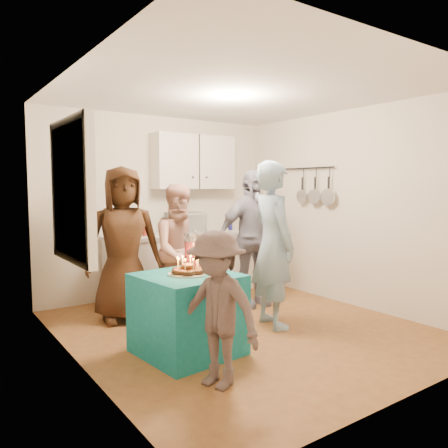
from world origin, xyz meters
TOP-DOWN VIEW (x-y plane):
  - floor at (0.00, 0.00)m, footprint 4.00×4.00m
  - ceiling at (0.00, 0.00)m, footprint 4.00×4.00m
  - back_wall at (0.00, 2.00)m, footprint 3.60×3.60m
  - left_wall at (-1.80, 0.00)m, footprint 4.00×4.00m
  - right_wall at (1.80, 0.00)m, footprint 4.00×4.00m
  - window_night at (-1.77, 0.30)m, footprint 0.04×1.00m
  - counter at (0.20, 1.70)m, footprint 2.20×0.58m
  - countertop at (0.20, 1.70)m, footprint 2.24×0.62m
  - upper_cabinet at (0.50, 1.85)m, footprint 1.30×0.30m
  - pot_rack at (1.72, 0.70)m, footprint 0.12×1.00m
  - microwave at (0.26, 1.70)m, footprint 0.59×0.45m
  - party_table at (-0.86, -0.28)m, footprint 0.93×0.93m
  - donut_cake at (-0.86, -0.29)m, footprint 0.38×0.38m
  - punch_jar at (-0.65, -0.07)m, footprint 0.22×0.22m
  - man_birthday at (0.34, -0.12)m, footprint 0.57×0.76m
  - woman_back_left at (-0.96, 1.05)m, footprint 1.00×0.76m
  - woman_back_center at (-0.34, 0.75)m, footprint 0.86×0.71m
  - woman_back_right at (0.68, 0.69)m, footprint 1.08×0.49m
  - child_near_left at (-1.02, -1.02)m, footprint 0.68×0.91m

SIDE VIEW (x-z plane):
  - floor at x=0.00m, z-range 0.00..0.00m
  - party_table at x=-0.86m, z-range 0.00..0.76m
  - counter at x=0.20m, z-range 0.00..0.86m
  - child_near_left at x=-1.02m, z-range 0.00..1.25m
  - woman_back_center at x=-0.34m, z-range 0.00..1.62m
  - donut_cake at x=-0.86m, z-range 0.76..0.94m
  - countertop at x=0.20m, z-range 0.86..0.91m
  - woman_back_right at x=0.68m, z-range 0.00..1.81m
  - woman_back_left at x=-0.96m, z-range 0.00..1.83m
  - punch_jar at x=-0.65m, z-range 0.76..1.10m
  - man_birthday at x=0.34m, z-range 0.00..1.87m
  - microwave at x=0.26m, z-range 0.91..1.21m
  - back_wall at x=0.00m, z-range 1.30..1.30m
  - left_wall at x=-1.80m, z-range 1.30..1.30m
  - right_wall at x=1.80m, z-range 1.30..1.30m
  - window_night at x=-1.77m, z-range 0.95..2.15m
  - pot_rack at x=1.72m, z-range 1.30..1.90m
  - upper_cabinet at x=0.50m, z-range 1.55..2.35m
  - ceiling at x=0.00m, z-range 2.60..2.60m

